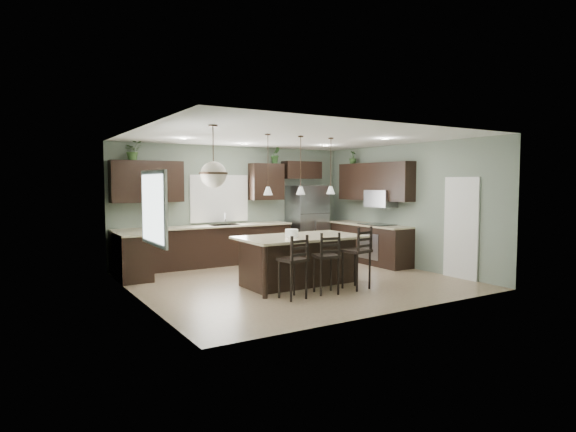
{
  "coord_description": "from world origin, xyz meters",
  "views": [
    {
      "loc": [
        -4.98,
        -7.92,
        1.93
      ],
      "look_at": [
        0.1,
        0.4,
        1.25
      ],
      "focal_mm": 30.0,
      "sensor_mm": 36.0,
      "label": 1
    }
  ],
  "objects_px": {
    "serving_dish": "(292,233)",
    "bar_stool_center": "(326,263)",
    "bar_stool_left": "(293,267)",
    "bar_stool_right": "(356,258)",
    "kitchen_island": "(300,260)",
    "refrigerator": "(307,222)",
    "plant_back_left": "(133,151)"
  },
  "relations": [
    {
      "from": "kitchen_island",
      "to": "bar_stool_left",
      "type": "distance_m",
      "value": 1.13
    },
    {
      "from": "plant_back_left",
      "to": "kitchen_island",
      "type": "bearing_deg",
      "value": -51.29
    },
    {
      "from": "refrigerator",
      "to": "kitchen_island",
      "type": "xyz_separation_m",
      "value": [
        -1.98,
        -2.74,
        -0.46
      ]
    },
    {
      "from": "bar_stool_center",
      "to": "serving_dish",
      "type": "bearing_deg",
      "value": 115.66
    },
    {
      "from": "serving_dish",
      "to": "kitchen_island",
      "type": "bearing_deg",
      "value": 0.57
    },
    {
      "from": "bar_stool_right",
      "to": "plant_back_left",
      "type": "distance_m",
      "value": 5.22
    },
    {
      "from": "bar_stool_center",
      "to": "bar_stool_right",
      "type": "relative_size",
      "value": 0.95
    },
    {
      "from": "refrigerator",
      "to": "bar_stool_center",
      "type": "distance_m",
      "value": 4.13
    },
    {
      "from": "bar_stool_center",
      "to": "bar_stool_right",
      "type": "xyz_separation_m",
      "value": [
        0.68,
        0.02,
        0.03
      ]
    },
    {
      "from": "refrigerator",
      "to": "bar_stool_center",
      "type": "bearing_deg",
      "value": -119.07
    },
    {
      "from": "serving_dish",
      "to": "bar_stool_center",
      "type": "xyz_separation_m",
      "value": [
        0.18,
        -0.85,
        -0.45
      ]
    },
    {
      "from": "bar_stool_left",
      "to": "bar_stool_right",
      "type": "xyz_separation_m",
      "value": [
        1.38,
        0.03,
        0.03
      ]
    },
    {
      "from": "bar_stool_left",
      "to": "bar_stool_right",
      "type": "bearing_deg",
      "value": -5.32
    },
    {
      "from": "bar_stool_center",
      "to": "plant_back_left",
      "type": "distance_m",
      "value": 4.89
    },
    {
      "from": "serving_dish",
      "to": "bar_stool_center",
      "type": "height_order",
      "value": "bar_stool_center"
    },
    {
      "from": "refrigerator",
      "to": "bar_stool_left",
      "type": "bearing_deg",
      "value": -126.73
    },
    {
      "from": "plant_back_left",
      "to": "serving_dish",
      "type": "bearing_deg",
      "value": -53.77
    },
    {
      "from": "bar_stool_right",
      "to": "plant_back_left",
      "type": "height_order",
      "value": "plant_back_left"
    },
    {
      "from": "bar_stool_left",
      "to": "bar_stool_center",
      "type": "xyz_separation_m",
      "value": [
        0.7,
        0.02,
        0.0
      ]
    },
    {
      "from": "refrigerator",
      "to": "kitchen_island",
      "type": "bearing_deg",
      "value": -125.8
    },
    {
      "from": "bar_stool_center",
      "to": "plant_back_left",
      "type": "xyz_separation_m",
      "value": [
        -2.32,
        3.77,
        2.06
      ]
    },
    {
      "from": "bar_stool_right",
      "to": "plant_back_left",
      "type": "bearing_deg",
      "value": 118.94
    },
    {
      "from": "kitchen_island",
      "to": "bar_stool_center",
      "type": "height_order",
      "value": "bar_stool_center"
    },
    {
      "from": "serving_dish",
      "to": "bar_stool_left",
      "type": "distance_m",
      "value": 1.1
    },
    {
      "from": "refrigerator",
      "to": "bar_stool_left",
      "type": "relative_size",
      "value": 1.72
    },
    {
      "from": "refrigerator",
      "to": "plant_back_left",
      "type": "relative_size",
      "value": 4.54
    },
    {
      "from": "refrigerator",
      "to": "serving_dish",
      "type": "height_order",
      "value": "refrigerator"
    },
    {
      "from": "bar_stool_left",
      "to": "plant_back_left",
      "type": "xyz_separation_m",
      "value": [
        -1.63,
        3.79,
        2.07
      ]
    },
    {
      "from": "refrigerator",
      "to": "bar_stool_right",
      "type": "xyz_separation_m",
      "value": [
        -1.31,
        -3.57,
        -0.35
      ]
    },
    {
      "from": "bar_stool_left",
      "to": "serving_dish",
      "type": "bearing_deg",
      "value": 52.47
    },
    {
      "from": "plant_back_left",
      "to": "bar_stool_right",
      "type": "bearing_deg",
      "value": -51.31
    },
    {
      "from": "kitchen_island",
      "to": "bar_stool_right",
      "type": "distance_m",
      "value": 1.07
    }
  ]
}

